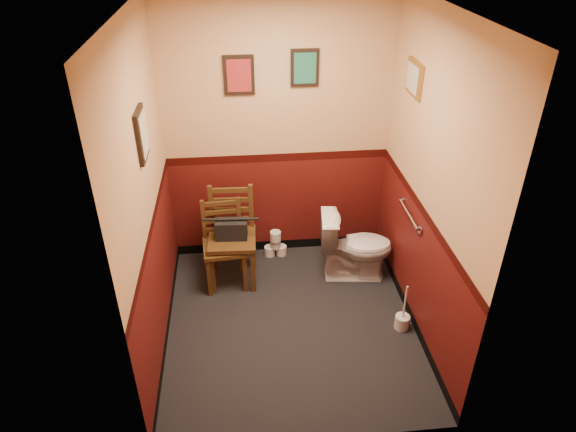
% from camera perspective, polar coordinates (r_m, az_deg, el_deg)
% --- Properties ---
extents(floor, '(2.20, 2.40, 0.00)m').
position_cam_1_polar(floor, '(4.78, 0.32, -11.86)').
color(floor, black).
rests_on(floor, ground).
extents(ceiling, '(2.20, 2.40, 0.00)m').
position_cam_1_polar(ceiling, '(3.53, 0.45, 21.98)').
color(ceiling, silver).
rests_on(ceiling, ground).
extents(wall_back, '(2.20, 0.00, 2.70)m').
position_cam_1_polar(wall_back, '(5.06, -1.12, 9.00)').
color(wall_back, '#4D110E').
rests_on(wall_back, ground).
extents(wall_front, '(2.20, 0.00, 2.70)m').
position_cam_1_polar(wall_front, '(3.00, 2.89, -8.70)').
color(wall_front, '#4D110E').
rests_on(wall_front, ground).
extents(wall_left, '(0.00, 2.40, 2.70)m').
position_cam_1_polar(wall_left, '(4.03, -15.40, 1.57)').
color(wall_left, '#4D110E').
rests_on(wall_left, ground).
extents(wall_right, '(0.00, 2.40, 2.70)m').
position_cam_1_polar(wall_right, '(4.23, 15.37, 3.09)').
color(wall_right, '#4D110E').
rests_on(wall_right, ground).
extents(grab_bar, '(0.05, 0.56, 0.06)m').
position_cam_1_polar(grab_bar, '(4.62, 13.33, 0.18)').
color(grab_bar, silver).
rests_on(grab_bar, wall_right).
extents(framed_print_back_a, '(0.28, 0.04, 0.36)m').
position_cam_1_polar(framed_print_back_a, '(4.83, -5.47, 15.30)').
color(framed_print_back_a, black).
rests_on(framed_print_back_a, wall_back).
extents(framed_print_back_b, '(0.26, 0.04, 0.34)m').
position_cam_1_polar(framed_print_back_b, '(4.85, 1.88, 16.13)').
color(framed_print_back_b, black).
rests_on(framed_print_back_b, wall_back).
extents(framed_print_left, '(0.04, 0.30, 0.38)m').
position_cam_1_polar(framed_print_left, '(3.90, -15.94, 8.70)').
color(framed_print_left, black).
rests_on(framed_print_left, wall_left).
extents(framed_print_right, '(0.04, 0.34, 0.28)m').
position_cam_1_polar(framed_print_right, '(4.49, 13.83, 14.66)').
color(framed_print_right, olive).
rests_on(framed_print_right, wall_right).
extents(toilet, '(0.76, 0.48, 0.71)m').
position_cam_1_polar(toilet, '(5.16, 7.52, -3.39)').
color(toilet, white).
rests_on(toilet, floor).
extents(toilet_brush, '(0.13, 0.13, 0.47)m').
position_cam_1_polar(toilet_brush, '(4.80, 12.57, -11.32)').
color(toilet_brush, silver).
rests_on(toilet_brush, floor).
extents(chair_left, '(0.43, 0.43, 0.86)m').
position_cam_1_polar(chair_left, '(5.05, -7.14, -3.14)').
color(chair_left, '#4E3417').
rests_on(chair_left, floor).
extents(chair_right, '(0.47, 0.47, 0.97)m').
position_cam_1_polar(chair_right, '(5.05, -6.22, -2.30)').
color(chair_right, '#4E3417').
rests_on(chair_right, floor).
extents(handbag, '(0.31, 0.17, 0.22)m').
position_cam_1_polar(handbag, '(4.95, -6.31, -1.45)').
color(handbag, black).
rests_on(handbag, chair_right).
extents(tp_stack, '(0.24, 0.15, 0.31)m').
position_cam_1_polar(tp_stack, '(5.53, -1.40, -3.25)').
color(tp_stack, silver).
rests_on(tp_stack, floor).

